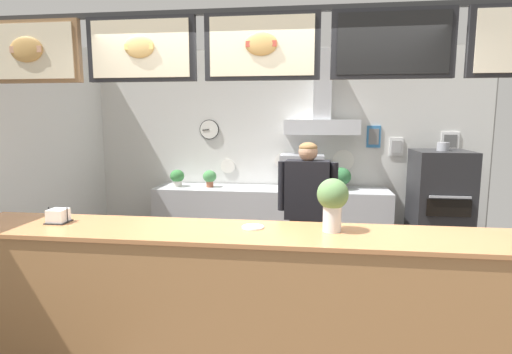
% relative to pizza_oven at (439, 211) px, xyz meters
% --- Properties ---
extents(ground_plane, '(6.65, 6.65, 0.00)m').
position_rel_pizza_oven_xyz_m(ground_plane, '(-1.94, -1.89, -0.75)').
color(ground_plane, '#3F3A38').
extents(back_wall_assembly, '(5.54, 2.95, 2.83)m').
position_rel_pizza_oven_xyz_m(back_wall_assembly, '(-1.91, 0.52, 0.75)').
color(back_wall_assembly, '#9E9E99').
rests_on(back_wall_assembly, ground_plane).
extents(service_counter, '(4.42, 0.63, 1.10)m').
position_rel_pizza_oven_xyz_m(service_counter, '(-1.94, -2.39, -0.20)').
color(service_counter, '#B77F4C').
rests_on(service_counter, ground_plane).
extents(back_prep_counter, '(3.16, 0.61, 0.94)m').
position_rel_pizza_oven_xyz_m(back_prep_counter, '(-2.10, 0.29, -0.29)').
color(back_prep_counter, '#B7BABF').
rests_on(back_prep_counter, ground_plane).
extents(pizza_oven, '(0.65, 0.72, 1.59)m').
position_rel_pizza_oven_xyz_m(pizza_oven, '(0.00, 0.00, 0.00)').
color(pizza_oven, '#232326').
rests_on(pizza_oven, ground_plane).
extents(shop_worker, '(0.59, 0.26, 1.65)m').
position_rel_pizza_oven_xyz_m(shop_worker, '(-1.60, -1.13, 0.13)').
color(shop_worker, '#232328').
rests_on(shop_worker, ground_plane).
extents(espresso_machine, '(0.57, 0.51, 0.46)m').
position_rel_pizza_oven_xyz_m(espresso_machine, '(-1.68, 0.27, 0.41)').
color(espresso_machine, '#A3A5AD').
rests_on(espresso_machine, back_prep_counter).
extents(potted_oregano, '(0.19, 0.19, 0.23)m').
position_rel_pizza_oven_xyz_m(potted_oregano, '(-2.95, 0.29, 0.32)').
color(potted_oregano, '#9E563D').
rests_on(potted_oregano, back_prep_counter).
extents(potted_sage, '(0.27, 0.27, 0.29)m').
position_rel_pizza_oven_xyz_m(potted_sage, '(-1.17, 0.33, 0.35)').
color(potted_sage, '#4C4C51').
rests_on(potted_sage, back_prep_counter).
extents(potted_basil, '(0.20, 0.20, 0.24)m').
position_rel_pizza_oven_xyz_m(potted_basil, '(-3.40, 0.27, 0.32)').
color(potted_basil, beige).
rests_on(potted_basil, back_prep_counter).
extents(condiment_plate, '(0.16, 0.16, 0.01)m').
position_rel_pizza_oven_xyz_m(condiment_plate, '(-1.98, -2.30, 0.35)').
color(condiment_plate, white).
rests_on(condiment_plate, service_counter).
extents(napkin_holder, '(0.16, 0.15, 0.12)m').
position_rel_pizza_oven_xyz_m(napkin_holder, '(-3.47, -2.35, 0.40)').
color(napkin_holder, '#262628').
rests_on(napkin_holder, service_counter).
extents(basil_vase, '(0.22, 0.22, 0.37)m').
position_rel_pizza_oven_xyz_m(basil_vase, '(-1.42, -2.32, 0.56)').
color(basil_vase, silver).
rests_on(basil_vase, service_counter).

